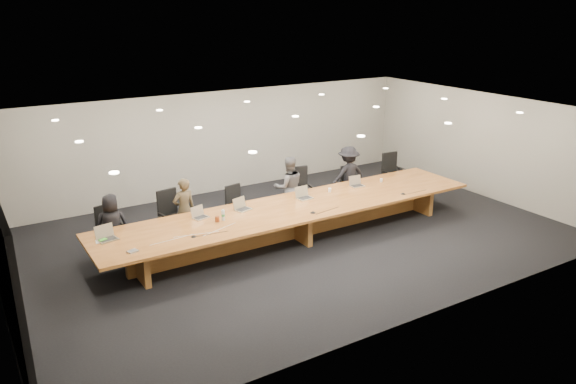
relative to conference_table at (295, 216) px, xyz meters
name	(u,v)px	position (x,y,z in m)	size (l,w,h in m)	color
ground	(295,237)	(0.00, 0.00, -0.52)	(12.00, 12.00, 0.00)	black
back_wall	(218,142)	(0.00, 4.00, 0.88)	(12.00, 0.02, 2.80)	beige
conference_table	(295,216)	(0.00, 0.00, 0.00)	(9.00, 1.80, 0.75)	brown
chair_far_left	(111,230)	(-3.72, 1.33, 0.01)	(0.54, 0.54, 1.05)	black
chair_left	(173,215)	(-2.36, 1.32, 0.06)	(0.59, 0.59, 1.15)	black
chair_mid_left	(238,206)	(-0.77, 1.28, -0.02)	(0.51, 0.51, 1.01)	black
chair_mid_right	(301,191)	(0.96, 1.23, 0.07)	(0.61, 0.61, 1.19)	black
chair_right	(351,185)	(2.49, 1.17, -0.01)	(0.51, 0.51, 1.01)	black
chair_far_right	(394,173)	(4.02, 1.24, 0.05)	(0.58, 0.58, 1.15)	black
person_a	(112,226)	(-3.73, 1.16, 0.15)	(0.66, 0.43, 1.35)	black
person_b	(184,209)	(-2.15, 1.18, 0.20)	(0.52, 0.34, 1.44)	#3F3422
person_c	(289,187)	(0.56, 1.19, 0.25)	(0.75, 0.58, 1.54)	#4D4C4F
person_d	(348,175)	(2.43, 1.25, 0.25)	(0.99, 0.57, 1.54)	black
laptop_a	(107,233)	(-4.05, 0.28, 0.37)	(0.37, 0.27, 0.29)	tan
laptop_b	(201,212)	(-2.07, 0.43, 0.35)	(0.32, 0.23, 0.25)	#BDAB90
laptop_c	(243,204)	(-1.09, 0.40, 0.36)	(0.34, 0.25, 0.27)	#BEB391
laptop_d	(305,193)	(0.47, 0.32, 0.37)	(0.36, 0.26, 0.28)	beige
laptop_e	(357,181)	(2.08, 0.42, 0.36)	(0.33, 0.24, 0.26)	#BCA88F
water_bottle	(223,215)	(-1.72, 0.07, 0.34)	(0.07, 0.07, 0.22)	silver
amber_mug	(217,219)	(-1.86, 0.06, 0.29)	(0.09, 0.09, 0.11)	maroon
paper_cup_near	(330,190)	(1.25, 0.42, 0.28)	(0.08, 0.08, 0.09)	white
paper_cup_far	(381,180)	(2.81, 0.38, 0.27)	(0.07, 0.07, 0.09)	silver
notepad	(102,241)	(-4.15, 0.27, 0.24)	(0.23, 0.18, 0.01)	silver
lime_gadget	(103,240)	(-4.14, 0.28, 0.26)	(0.15, 0.08, 0.02)	#50C434
av_box	(133,251)	(-3.80, -0.51, 0.24)	(0.18, 0.14, 0.03)	#B0B1B5
mic_left	(194,236)	(-2.59, -0.44, 0.24)	(0.11, 0.11, 0.03)	black
mic_center	(313,212)	(0.11, -0.55, 0.25)	(0.12, 0.12, 0.03)	black
mic_right	(403,194)	(2.63, -0.63, 0.24)	(0.12, 0.12, 0.03)	black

